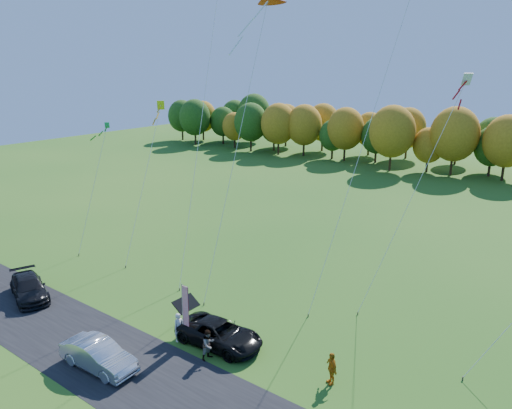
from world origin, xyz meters
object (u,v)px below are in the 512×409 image
Objects in this scene: black_suv at (219,334)px; silver_sedan at (98,355)px; feather_flag at (185,308)px; person_east at (331,368)px.

silver_sedan is at bearing 144.11° from black_suv.
black_suv is at bearing -36.79° from silver_sedan.
feather_flag is at bearing -26.31° from silver_sedan.
person_east is (6.87, 0.74, 0.14)m from black_suv.
person_east is at bearing 11.30° from feather_flag.
feather_flag reaches higher than person_east.
person_east is (10.50, 6.32, 0.11)m from silver_sedan.
black_suv is 1.14× the size of silver_sedan.
silver_sedan reaches higher than black_suv.
person_east reaches higher than silver_sedan.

